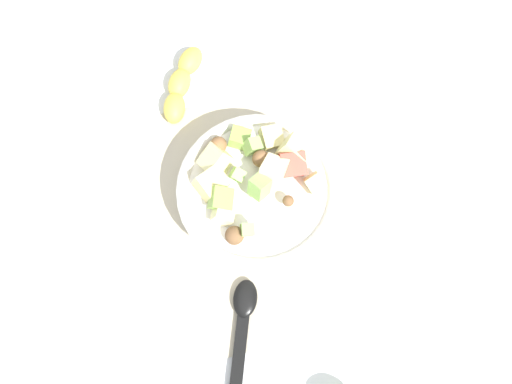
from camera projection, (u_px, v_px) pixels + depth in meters
name	position (u px, v px, depth m)	size (l,w,h in m)	color
ground_plane	(260.00, 211.00, 0.85)	(2.40, 2.40, 0.00)	silver
placemat	(260.00, 211.00, 0.84)	(0.41, 0.33, 0.01)	#BCB299
salad_bowl	(256.00, 192.00, 0.81)	(0.24, 0.24, 0.11)	white
serving_spoon	(242.00, 324.00, 0.78)	(0.19, 0.09, 0.01)	black
banana_whole	(181.00, 84.00, 0.90)	(0.15, 0.10, 0.04)	yellow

